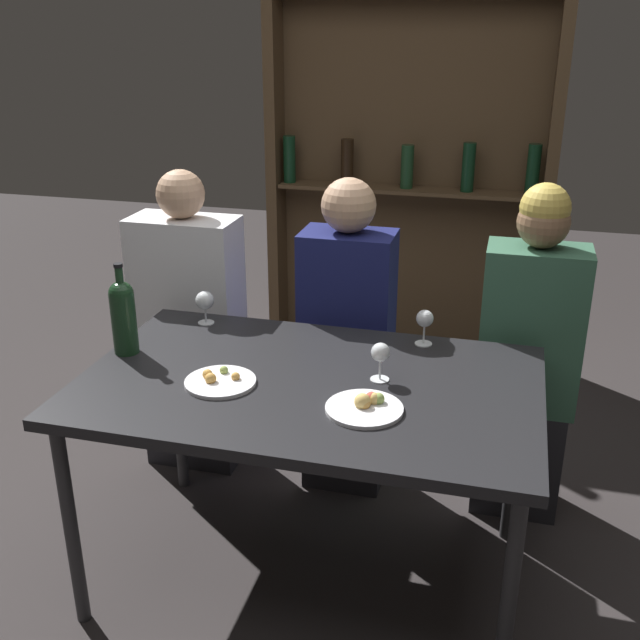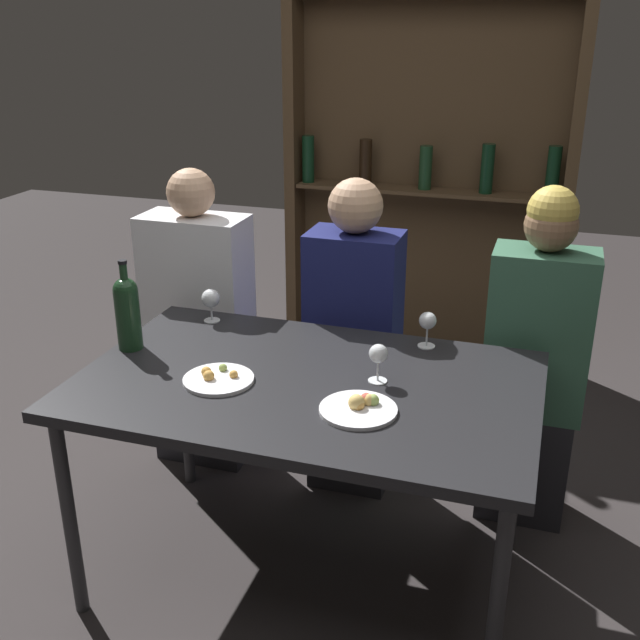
{
  "view_description": "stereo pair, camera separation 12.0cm",
  "coord_description": "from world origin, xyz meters",
  "px_view_note": "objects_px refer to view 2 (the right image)",
  "views": [
    {
      "loc": [
        0.57,
        -2.01,
        1.81
      ],
      "look_at": [
        0.0,
        0.13,
        0.91
      ],
      "focal_mm": 42.0,
      "sensor_mm": 36.0,
      "label": 1
    },
    {
      "loc": [
        0.68,
        -1.98,
        1.81
      ],
      "look_at": [
        0.0,
        0.13,
        0.91
      ],
      "focal_mm": 42.0,
      "sensor_mm": 36.0,
      "label": 2
    }
  ],
  "objects_px": {
    "wine_glass_0": "(378,356)",
    "seated_person_center": "(353,347)",
    "food_plate_0": "(218,378)",
    "wine_glass_1": "(211,299)",
    "wine_glass_2": "(428,322)",
    "food_plate_1": "(360,407)",
    "seated_person_right": "(534,367)",
    "seated_person_left": "(200,330)",
    "wine_bottle": "(127,310)"
  },
  "relations": [
    {
      "from": "seated_person_center",
      "to": "food_plate_0",
      "type": "bearing_deg",
      "value": -109.35
    },
    {
      "from": "seated_person_center",
      "to": "wine_bottle",
      "type": "bearing_deg",
      "value": -138.66
    },
    {
      "from": "food_plate_0",
      "to": "wine_glass_1",
      "type": "bearing_deg",
      "value": 117.62
    },
    {
      "from": "wine_glass_0",
      "to": "seated_person_left",
      "type": "bearing_deg",
      "value": 148.49
    },
    {
      "from": "wine_glass_2",
      "to": "food_plate_1",
      "type": "relative_size",
      "value": 0.56
    },
    {
      "from": "wine_glass_1",
      "to": "wine_glass_2",
      "type": "relative_size",
      "value": 0.99
    },
    {
      "from": "wine_glass_1",
      "to": "wine_glass_2",
      "type": "bearing_deg",
      "value": 0.97
    },
    {
      "from": "food_plate_0",
      "to": "seated_person_center",
      "type": "relative_size",
      "value": 0.17
    },
    {
      "from": "wine_bottle",
      "to": "wine_glass_1",
      "type": "height_order",
      "value": "wine_bottle"
    },
    {
      "from": "wine_glass_1",
      "to": "wine_glass_2",
      "type": "xyz_separation_m",
      "value": [
        0.8,
        0.01,
        0.0
      ]
    },
    {
      "from": "seated_person_left",
      "to": "seated_person_center",
      "type": "xyz_separation_m",
      "value": [
        0.66,
        -0.0,
        0.01
      ]
    },
    {
      "from": "wine_glass_1",
      "to": "seated_person_left",
      "type": "bearing_deg",
      "value": 126.54
    },
    {
      "from": "wine_glass_1",
      "to": "seated_person_center",
      "type": "xyz_separation_m",
      "value": [
        0.48,
        0.25,
        -0.24
      ]
    },
    {
      "from": "wine_glass_1",
      "to": "food_plate_0",
      "type": "xyz_separation_m",
      "value": [
        0.23,
        -0.45,
        -0.08
      ]
    },
    {
      "from": "seated_person_right",
      "to": "wine_glass_2",
      "type": "bearing_deg",
      "value": -146.68
    },
    {
      "from": "food_plate_0",
      "to": "food_plate_1",
      "type": "height_order",
      "value": "food_plate_1"
    },
    {
      "from": "food_plate_0",
      "to": "seated_person_right",
      "type": "height_order",
      "value": "seated_person_right"
    },
    {
      "from": "wine_glass_0",
      "to": "food_plate_0",
      "type": "relative_size",
      "value": 0.56
    },
    {
      "from": "wine_bottle",
      "to": "wine_glass_1",
      "type": "xyz_separation_m",
      "value": [
        0.16,
        0.31,
        -0.05
      ]
    },
    {
      "from": "wine_glass_0",
      "to": "seated_person_right",
      "type": "distance_m",
      "value": 0.75
    },
    {
      "from": "food_plate_0",
      "to": "seated_person_center",
      "type": "xyz_separation_m",
      "value": [
        0.24,
        0.7,
        -0.16
      ]
    },
    {
      "from": "wine_bottle",
      "to": "wine_glass_1",
      "type": "distance_m",
      "value": 0.35
    },
    {
      "from": "wine_glass_2",
      "to": "seated_person_left",
      "type": "relative_size",
      "value": 0.1
    },
    {
      "from": "wine_glass_0",
      "to": "seated_person_center",
      "type": "distance_m",
      "value": 0.64
    },
    {
      "from": "food_plate_1",
      "to": "seated_person_left",
      "type": "bearing_deg",
      "value": 140.03
    },
    {
      "from": "seated_person_center",
      "to": "wine_glass_1",
      "type": "bearing_deg",
      "value": -152.26
    },
    {
      "from": "food_plate_0",
      "to": "wine_bottle",
      "type": "bearing_deg",
      "value": 160.53
    },
    {
      "from": "wine_glass_1",
      "to": "food_plate_0",
      "type": "distance_m",
      "value": 0.51
    },
    {
      "from": "wine_bottle",
      "to": "seated_person_right",
      "type": "xyz_separation_m",
      "value": [
        1.32,
        0.56,
        -0.27
      ]
    },
    {
      "from": "wine_glass_1",
      "to": "seated_person_right",
      "type": "distance_m",
      "value": 1.21
    },
    {
      "from": "wine_bottle",
      "to": "food_plate_0",
      "type": "xyz_separation_m",
      "value": [
        0.39,
        -0.14,
        -0.13
      ]
    },
    {
      "from": "food_plate_1",
      "to": "seated_person_left",
      "type": "xyz_separation_m",
      "value": [
        -0.89,
        0.75,
        -0.17
      ]
    },
    {
      "from": "wine_glass_1",
      "to": "wine_glass_2",
      "type": "height_order",
      "value": "wine_glass_2"
    },
    {
      "from": "wine_glass_2",
      "to": "food_plate_0",
      "type": "distance_m",
      "value": 0.74
    },
    {
      "from": "wine_glass_0",
      "to": "seated_person_center",
      "type": "height_order",
      "value": "seated_person_center"
    },
    {
      "from": "wine_glass_2",
      "to": "seated_person_left",
      "type": "bearing_deg",
      "value": 166.48
    },
    {
      "from": "wine_glass_2",
      "to": "food_plate_0",
      "type": "xyz_separation_m",
      "value": [
        -0.57,
        -0.46,
        -0.08
      ]
    },
    {
      "from": "seated_person_left",
      "to": "wine_bottle",
      "type": "bearing_deg",
      "value": -87.05
    },
    {
      "from": "wine_glass_2",
      "to": "wine_bottle",
      "type": "bearing_deg",
      "value": -161.51
    },
    {
      "from": "wine_glass_2",
      "to": "wine_glass_0",
      "type": "bearing_deg",
      "value": -107.2
    },
    {
      "from": "seated_person_right",
      "to": "wine_bottle",
      "type": "bearing_deg",
      "value": -157.08
    },
    {
      "from": "wine_bottle",
      "to": "seated_person_left",
      "type": "xyz_separation_m",
      "value": [
        -0.03,
        0.56,
        -0.3
      ]
    },
    {
      "from": "wine_glass_0",
      "to": "seated_person_left",
      "type": "xyz_separation_m",
      "value": [
        -0.89,
        0.55,
        -0.25
      ]
    },
    {
      "from": "food_plate_0",
      "to": "seated_person_left",
      "type": "bearing_deg",
      "value": 121.04
    },
    {
      "from": "food_plate_1",
      "to": "seated_person_right",
      "type": "distance_m",
      "value": 0.89
    },
    {
      "from": "wine_glass_2",
      "to": "food_plate_1",
      "type": "bearing_deg",
      "value": -101.14
    },
    {
      "from": "seated_person_left",
      "to": "seated_person_center",
      "type": "distance_m",
      "value": 0.66
    },
    {
      "from": "seated_person_left",
      "to": "wine_glass_1",
      "type": "bearing_deg",
      "value": -53.46
    },
    {
      "from": "wine_bottle",
      "to": "seated_person_center",
      "type": "relative_size",
      "value": 0.25
    },
    {
      "from": "food_plate_1",
      "to": "seated_person_center",
      "type": "relative_size",
      "value": 0.18
    }
  ]
}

